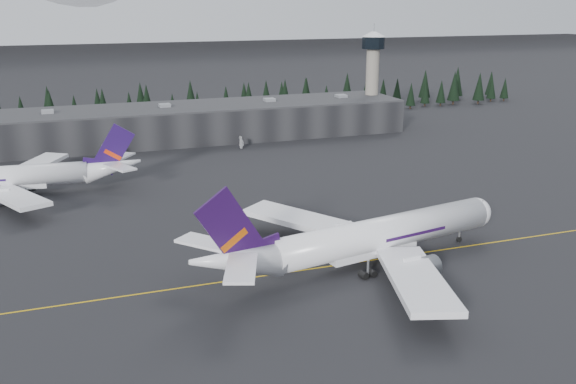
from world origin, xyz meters
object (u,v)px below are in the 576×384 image
object	(u,v)px
jet_parked	(22,176)
gse_vehicle_a	(106,158)
jet_main	(359,239)
control_tower	(373,68)
gse_vehicle_b	(242,146)
terminal	(193,122)

from	to	relation	value
jet_parked	gse_vehicle_a	distance (m)	40.48
jet_main	jet_parked	bearing A→B (deg)	119.87
control_tower	gse_vehicle_a	bearing A→B (deg)	-166.48
jet_main	gse_vehicle_b	distance (m)	108.10
jet_parked	gse_vehicle_b	world-z (taller)	jet_parked
jet_parked	gse_vehicle_a	bearing A→B (deg)	-120.97
jet_parked	gse_vehicle_b	xyz separation A→B (m)	(69.74, 34.03, -4.36)
terminal	control_tower	world-z (taller)	control_tower
terminal	control_tower	bearing A→B (deg)	2.29
terminal	jet_main	distance (m)	129.32
control_tower	gse_vehicle_b	distance (m)	70.68
terminal	jet_parked	world-z (taller)	jet_parked
gse_vehicle_b	jet_main	bearing A→B (deg)	3.15
control_tower	terminal	bearing A→B (deg)	-177.71
control_tower	gse_vehicle_a	xyz separation A→B (m)	(-108.24, -26.02, -22.64)
jet_main	gse_vehicle_a	size ratio (longest dim) A/B	12.44
gse_vehicle_a	gse_vehicle_b	distance (m)	45.92
control_tower	gse_vehicle_a	distance (m)	113.60
control_tower	jet_parked	world-z (taller)	control_tower
terminal	gse_vehicle_b	size ratio (longest dim) A/B	35.68
gse_vehicle_a	gse_vehicle_b	xyz separation A→B (m)	(45.89, 1.62, -0.01)
gse_vehicle_b	control_tower	bearing A→B (deg)	118.10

